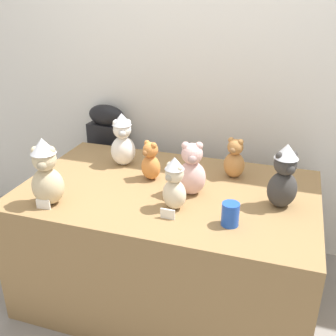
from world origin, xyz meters
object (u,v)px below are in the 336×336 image
object	(u,v)px
instrument_case	(110,167)
teddy_bear_ginger	(151,162)
teddy_bear_cream	(174,184)
teddy_bear_snow	(123,140)
display_table	(168,243)
teddy_bear_sand	(46,173)
teddy_bear_blush	(192,170)
teddy_bear_caramel	(234,159)
party_cup_blue	(230,214)
teddy_bear_charcoal	(284,177)

from	to	relation	value
instrument_case	teddy_bear_ginger	distance (m)	0.81
teddy_bear_cream	teddy_bear_snow	bearing A→B (deg)	161.52
display_table	instrument_case	size ratio (longest dim) A/B	1.65
display_table	teddy_bear_sand	world-z (taller)	teddy_bear_sand
teddy_bear_cream	teddy_bear_blush	world-z (taller)	teddy_bear_blush
instrument_case	teddy_bear_sand	xyz separation A→B (m)	(0.14, -0.95, 0.39)
instrument_case	teddy_bear_caramel	xyz separation A→B (m)	(0.96, -0.36, 0.33)
display_table	teddy_bear_sand	distance (m)	0.80
teddy_bear_sand	teddy_bear_blush	distance (m)	0.72
teddy_bear_snow	party_cup_blue	world-z (taller)	teddy_bear_snow
teddy_bear_ginger	teddy_bear_caramel	world-z (taller)	teddy_bear_caramel
teddy_bear_caramel	party_cup_blue	distance (m)	0.51
teddy_bear_ginger	party_cup_blue	world-z (taller)	teddy_bear_ginger
teddy_bear_ginger	party_cup_blue	bearing A→B (deg)	-8.43
teddy_bear_blush	display_table	bearing A→B (deg)	155.49
teddy_bear_ginger	teddy_bear_cream	world-z (taller)	teddy_bear_cream
teddy_bear_blush	teddy_bear_snow	bearing A→B (deg)	137.58
display_table	teddy_bear_blush	xyz separation A→B (m)	(0.13, -0.02, 0.49)
teddy_bear_charcoal	teddy_bear_cream	world-z (taller)	teddy_bear_charcoal
teddy_bear_caramel	teddy_bear_sand	xyz separation A→B (m)	(-0.82, -0.59, 0.06)
teddy_bear_caramel	teddy_bear_snow	bearing A→B (deg)	-164.31
teddy_bear_caramel	party_cup_blue	xyz separation A→B (m)	(0.07, -0.51, -0.05)
teddy_bear_snow	teddy_bear_cream	world-z (taller)	teddy_bear_snow
teddy_bear_snow	teddy_bear_charcoal	world-z (taller)	teddy_bear_charcoal
party_cup_blue	display_table	bearing A→B (deg)	145.84
teddy_bear_charcoal	teddy_bear_cream	distance (m)	0.52
teddy_bear_ginger	teddy_bear_blush	size ratio (longest dim) A/B	0.78
display_table	teddy_bear_snow	xyz separation A→B (m)	(-0.35, 0.22, 0.51)
teddy_bear_snow	teddy_bear_sand	distance (m)	0.58
teddy_bear_snow	teddy_bear_ginger	bearing A→B (deg)	-54.58
teddy_bear_caramel	teddy_bear_blush	xyz separation A→B (m)	(-0.18, -0.27, 0.03)
instrument_case	teddy_bear_sand	distance (m)	1.04
display_table	party_cup_blue	distance (m)	0.61
display_table	party_cup_blue	size ratio (longest dim) A/B	14.27
teddy_bear_sand	party_cup_blue	world-z (taller)	teddy_bear_sand
teddy_bear_snow	teddy_bear_blush	xyz separation A→B (m)	(0.49, -0.24, -0.02)
teddy_bear_ginger	teddy_bear_charcoal	distance (m)	0.72
instrument_case	teddy_bear_ginger	bearing A→B (deg)	-39.39
instrument_case	teddy_bear_snow	bearing A→B (deg)	-46.98
instrument_case	teddy_bear_caramel	distance (m)	1.08
display_table	teddy_bear_blush	size ratio (longest dim) A/B	5.45
party_cup_blue	instrument_case	bearing A→B (deg)	139.79
party_cup_blue	teddy_bear_sand	bearing A→B (deg)	-174.80
teddy_bear_cream	party_cup_blue	world-z (taller)	teddy_bear_cream
teddy_bear_charcoal	display_table	bearing A→B (deg)	147.31
teddy_bear_charcoal	teddy_bear_sand	distance (m)	1.14
teddy_bear_charcoal	teddy_bear_caramel	size ratio (longest dim) A/B	1.40
teddy_bear_cream	teddy_bear_blush	xyz separation A→B (m)	(0.04, 0.17, 0.00)
teddy_bear_charcoal	teddy_bear_cream	bearing A→B (deg)	168.24
display_table	teddy_bear_cream	distance (m)	0.53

